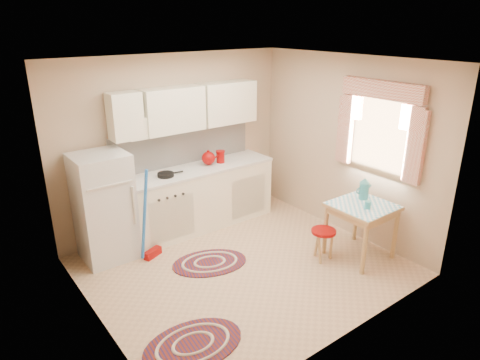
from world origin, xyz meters
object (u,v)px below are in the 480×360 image
Objects in this scene: base_cabinets at (200,198)px; stool at (323,245)px; fridge at (104,207)px; table at (360,231)px.

base_cabinets reaches higher than stool.
fridge is 0.62× the size of base_cabinets.
base_cabinets reaches higher than table.
fridge is 3.33× the size of stool.
table is (2.61, -1.95, -0.34)m from fridge.
base_cabinets is 2.32m from table.
fridge is at bearing 141.27° from stool.
fridge reaches higher than table.
table reaches higher than stool.
fridge reaches higher than stool.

